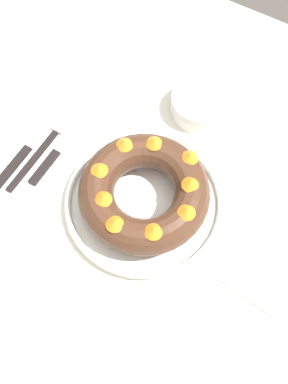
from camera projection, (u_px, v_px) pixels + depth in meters
name	position (u px, v px, depth m)	size (l,w,h in m)	color
ground_plane	(133.00, 300.00, 1.52)	(8.00, 8.00, 0.00)	#4C4742
dining_table	(125.00, 228.00, 0.91)	(1.29, 1.19, 0.76)	silver
serving_dish	(144.00, 202.00, 0.83)	(0.29, 0.29, 0.02)	white
bundt_cake	(144.00, 192.00, 0.79)	(0.23, 0.23, 0.08)	#4C2D1E
fork	(47.00, 143.00, 0.89)	(0.02, 0.21, 0.01)	black
serving_knife	(27.00, 149.00, 0.89)	(0.02, 0.23, 0.01)	black
cake_knife	(56.00, 152.00, 0.88)	(0.02, 0.18, 0.01)	black
side_bowl	(201.00, 104.00, 0.91)	(0.12, 0.12, 0.04)	white
napkin	(256.00, 274.00, 0.78)	(0.14, 0.10, 0.00)	white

